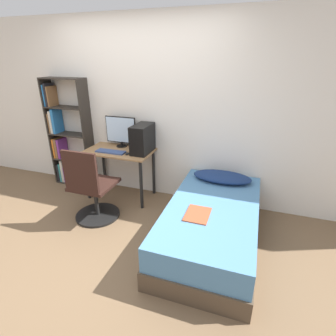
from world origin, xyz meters
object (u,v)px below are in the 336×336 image
at_px(bookshelf, 65,137).
at_px(pc_tower, 143,139).
at_px(bed, 212,224).
at_px(monitor, 121,131).
at_px(office_chair, 92,193).
at_px(keyboard, 111,152).

xyz_separation_m(bookshelf, pc_tower, (1.41, -0.11, 0.14)).
bearing_deg(pc_tower, bed, -31.38).
relative_size(bookshelf, monitor, 3.56).
xyz_separation_m(bed, monitor, (-1.53, 0.82, 0.73)).
xyz_separation_m(office_chair, pc_tower, (0.40, 0.72, 0.55)).
distance_m(bookshelf, monitor, 1.02).
distance_m(office_chair, keyboard, 0.67).
xyz_separation_m(office_chair, monitor, (-0.01, 0.85, 0.59)).
bearing_deg(pc_tower, office_chair, -119.03).
bearing_deg(office_chair, pc_tower, 60.97).
xyz_separation_m(keyboard, pc_tower, (0.42, 0.16, 0.18)).
bearing_deg(office_chair, bed, 1.18).
relative_size(office_chair, pc_tower, 2.34).
xyz_separation_m(office_chair, keyboard, (-0.03, 0.56, 0.36)).
relative_size(office_chair, bed, 0.54).
xyz_separation_m(bed, keyboard, (-1.55, 0.53, 0.51)).
distance_m(office_chair, pc_tower, 0.98).
distance_m(office_chair, monitor, 1.03).
distance_m(monitor, keyboard, 0.37).
xyz_separation_m(bookshelf, bed, (2.53, -0.79, -0.55)).
bearing_deg(pc_tower, bookshelf, 175.68).
bearing_deg(bookshelf, keyboard, -14.97).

